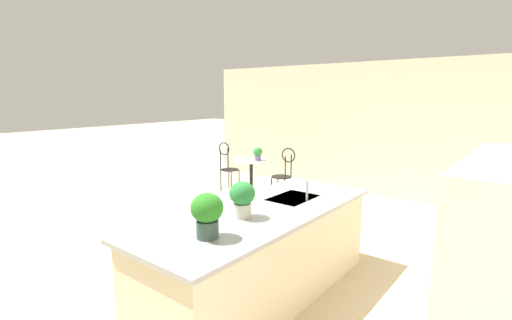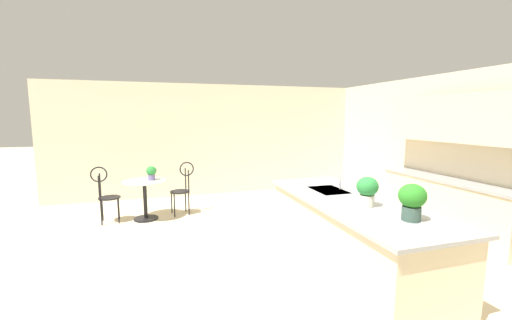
% 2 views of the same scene
% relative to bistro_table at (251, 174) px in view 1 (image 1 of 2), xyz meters
% --- Properties ---
extents(ground_plane, '(40.00, 40.00, 0.00)m').
position_rel_bistro_table_xyz_m(ground_plane, '(2.60, 1.66, -0.45)').
color(ground_plane, beige).
extents(wall_left_window, '(0.12, 7.80, 2.70)m').
position_rel_bistro_table_xyz_m(wall_left_window, '(-1.66, 1.66, 0.90)').
color(wall_left_window, beige).
rests_on(wall_left_window, ground).
extents(kitchen_island, '(2.80, 1.06, 0.92)m').
position_rel_bistro_table_xyz_m(kitchen_island, '(2.89, 2.51, 0.02)').
color(kitchen_island, beige).
rests_on(kitchen_island, ground).
extents(bistro_table, '(0.80, 0.80, 0.74)m').
position_rel_bistro_table_xyz_m(bistro_table, '(0.00, 0.00, 0.00)').
color(bistro_table, black).
rests_on(bistro_table, ground).
extents(chair_near_window, '(0.41, 0.50, 1.04)m').
position_rel_bistro_table_xyz_m(chair_near_window, '(-0.02, -0.67, 0.13)').
color(chair_near_window, black).
rests_on(chair_near_window, ground).
extents(chair_by_island, '(0.43, 0.51, 1.04)m').
position_rel_bistro_table_xyz_m(chair_by_island, '(-0.15, 0.70, 0.13)').
color(chair_by_island, black).
rests_on(chair_by_island, ground).
extents(sink_faucet, '(0.02, 0.02, 0.22)m').
position_rel_bistro_table_xyz_m(sink_faucet, '(2.35, 2.69, 0.58)').
color(sink_faucet, '#B2B5BA').
rests_on(sink_faucet, kitchen_island).
extents(potted_plant_on_table, '(0.19, 0.19, 0.26)m').
position_rel_bistro_table_xyz_m(potted_plant_on_table, '(-0.05, 0.13, 0.44)').
color(potted_plant_on_table, '#7A669E').
rests_on(potted_plant_on_table, bistro_table).
extents(potted_plant_counter_near, '(0.24, 0.24, 0.34)m').
position_rel_bistro_table_xyz_m(potted_plant_counter_near, '(3.20, 2.50, 0.67)').
color(potted_plant_counter_near, beige).
rests_on(potted_plant_counter_near, kitchen_island).
extents(potted_plant_counter_far, '(0.26, 0.26, 0.36)m').
position_rel_bistro_table_xyz_m(potted_plant_counter_far, '(3.75, 2.61, 0.68)').
color(potted_plant_counter_far, '#385147').
rests_on(potted_plant_counter_far, kitchen_island).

